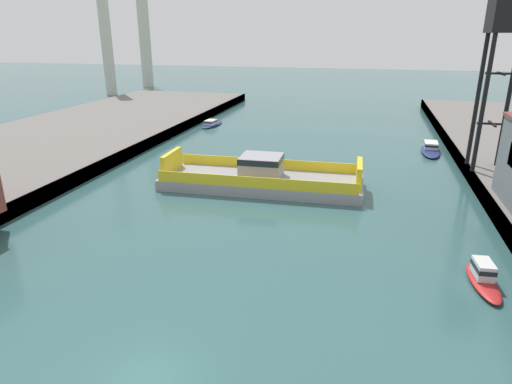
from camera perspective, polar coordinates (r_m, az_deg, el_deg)
name	(u,v)px	position (r m, az deg, el deg)	size (l,w,h in m)	color
ground_plane	(148,375)	(23.47, -13.58, -21.75)	(400.00, 400.00, 0.00)	#335B5B
chain_ferry	(261,178)	(46.61, 0.68, 1.82)	(21.01, 7.57, 3.45)	#939399
moored_boat_near_left	(212,124)	(79.18, -5.70, 8.69)	(2.79, 7.09, 1.11)	navy
moored_boat_near_right	(431,149)	(65.49, 21.41, 5.19)	(2.84, 8.31, 1.33)	navy
moored_boat_mid_left	(483,276)	(32.64, 27.02, -9.59)	(1.98, 5.33, 1.50)	red
crane_tower	(509,31)	(52.56, 29.58, 17.46)	(3.89, 3.89, 17.23)	black
smokestack_distant_a	(144,30)	(142.24, -14.10, 19.46)	(3.53, 3.53, 30.49)	beige
smokestack_distant_b	(103,12)	(125.84, -18.92, 20.96)	(2.97, 2.97, 38.64)	beige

